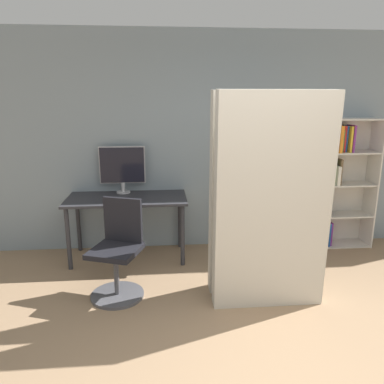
{
  "coord_description": "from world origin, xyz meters",
  "views": [
    {
      "loc": [
        -0.76,
        -1.82,
        1.91
      ],
      "look_at": [
        -0.46,
        1.56,
        1.05
      ],
      "focal_mm": 35.0,
      "sensor_mm": 36.0,
      "label": 1
    }
  ],
  "objects": [
    {
      "name": "desk",
      "position": [
        -1.16,
        2.5,
        0.67
      ],
      "size": [
        1.41,
        0.67,
        0.76
      ],
      "color": "#2D2D33",
      "rests_on": "ground"
    },
    {
      "name": "mattress_near",
      "position": [
        0.24,
        1.3,
        0.99
      ],
      "size": [
        1.03,
        0.24,
        1.98
      ],
      "color": "beige",
      "rests_on": "ground"
    },
    {
      "name": "office_chair",
      "position": [
        -1.18,
        1.61,
        0.39
      ],
      "size": [
        0.56,
        0.56,
        0.96
      ],
      "color": "#4C4C51",
      "rests_on": "ground"
    },
    {
      "name": "monitor",
      "position": [
        -1.21,
        2.73,
        1.09
      ],
      "size": [
        0.55,
        0.17,
        0.58
      ],
      "color": "#B7B7BC",
      "rests_on": "desk"
    },
    {
      "name": "mattress_far",
      "position": [
        0.24,
        1.6,
        0.99
      ],
      "size": [
        1.03,
        0.23,
        1.98
      ],
      "color": "beige",
      "rests_on": "ground"
    },
    {
      "name": "bookshelf",
      "position": [
        1.53,
        2.7,
        0.88
      ],
      "size": [
        0.71,
        0.33,
        1.66
      ],
      "color": "beige",
      "rests_on": "ground"
    },
    {
      "name": "wall_back",
      "position": [
        0.0,
        2.86,
        1.35
      ],
      "size": [
        8.0,
        0.06,
        2.7
      ],
      "color": "gray",
      "rests_on": "ground"
    }
  ]
}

